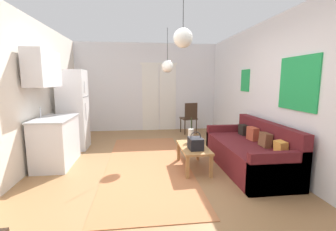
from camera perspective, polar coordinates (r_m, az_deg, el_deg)
ground_plane at (r=3.83m, az=-2.86°, el=-16.01°), size 4.84×7.96×0.10m
wall_back at (r=7.21m, az=-5.01°, el=6.83°), size 4.44×0.13×2.66m
wall_right at (r=4.23m, az=27.82°, el=4.75°), size 0.12×7.56×2.66m
wall_left at (r=3.98m, az=-36.09°, el=3.87°), size 0.12×7.56×2.66m
area_rug at (r=4.41m, az=-5.10°, el=-11.84°), size 1.48×3.74×0.01m
couch at (r=4.37m, az=19.80°, el=-8.71°), size 0.87×1.99×0.83m
coffee_table at (r=4.12m, az=6.29°, el=-8.32°), size 0.47×0.93×0.40m
bamboo_vase at (r=4.36m, az=5.69°, el=-4.90°), size 0.11×0.11×0.47m
handbag at (r=3.92m, az=6.80°, el=-6.85°), size 0.23×0.28×0.30m
refrigerator at (r=5.60m, az=-22.32°, el=1.26°), size 0.59×0.59×1.78m
kitchen_counter at (r=4.66m, az=-26.57°, el=-1.64°), size 0.60×1.05×2.06m
accent_chair at (r=6.75m, az=5.33°, el=-0.25°), size 0.49×0.47×0.91m
pendant_lamp_near at (r=2.87m, az=3.73°, el=18.58°), size 0.23×0.23×0.73m
pendant_lamp_far at (r=5.15m, az=-0.14°, el=12.02°), size 0.26×0.26×0.94m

